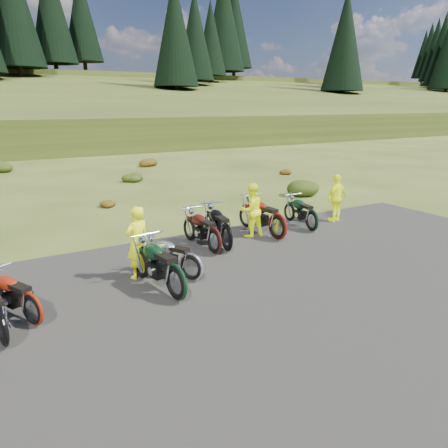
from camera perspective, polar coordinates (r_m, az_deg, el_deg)
ground at (r=10.53m, az=0.93°, el=-7.49°), size 300.00×300.00×0.00m
gravel_pad at (r=9.04m, az=7.68°, el=-11.69°), size 20.00×12.00×0.04m
hill_slope at (r=58.64m, az=-25.81°, el=9.93°), size 300.00×45.97×9.37m
conifer_23 at (r=71.98m, az=-25.97°, el=24.73°), size 7.48×7.48×19.00m
conifer_24 at (r=78.82m, az=-21.72°, el=24.73°), size 7.04×7.04×18.00m
conifer_25 at (r=85.92m, az=-18.15°, el=24.50°), size 6.60×6.60×17.00m
conifer_26 at (r=63.60m, az=-6.44°, el=23.74°), size 6.16×6.16×16.00m
conifer_27 at (r=71.62m, az=-3.83°, el=23.41°), size 5.72×5.72×15.00m
conifer_28 at (r=79.75m, az=-1.76°, el=23.12°), size 5.28×5.28×14.00m
conifer_29 at (r=88.47m, az=-0.08°, el=25.12°), size 7.92×7.92×20.00m
conifer_30 at (r=96.71m, az=1.32°, el=24.70°), size 7.48×7.48×19.00m
conifer_31 at (r=80.06m, az=15.53°, el=22.16°), size 7.04×7.04×18.00m
conifer_32 at (r=88.57m, az=15.52°, el=21.91°), size 6.60×6.60×17.00m
conifer_33 at (r=97.08m, az=15.52°, el=21.71°), size 6.16×6.16×16.00m
conifer_34 at (r=105.58m, az=15.51°, el=21.54°), size 5.72×5.72×15.00m
conifer_35 at (r=114.09m, az=15.51°, el=21.39°), size 5.28×5.28×14.00m
conifer_36 at (r=122.91m, az=15.59°, el=22.43°), size 7.92×7.92×20.00m
conifer_38 at (r=119.54m, az=26.68°, el=19.80°), size 7.04×7.04×18.00m
conifer_39 at (r=127.92m, az=25.94°, el=19.81°), size 6.60×6.60×17.00m
conifer_40 at (r=136.32m, az=25.29°, el=19.82°), size 6.16×6.16×16.00m
conifer_41 at (r=144.65m, az=24.67°, el=19.51°), size 5.72×5.72×15.00m
shrub_3 at (r=30.44m, az=-27.09°, el=6.90°), size 1.56×1.56×0.92m
shrub_4 at (r=18.49m, az=-15.17°, el=2.81°), size 0.77×0.77×0.45m
shrub_5 at (r=24.29m, az=-11.98°, el=6.12°), size 1.03×1.03×0.61m
shrub_6 at (r=30.19m, az=-10.02°, el=8.14°), size 1.30×1.30×0.77m
shrub_7 at (r=20.69m, az=10.44°, el=5.06°), size 1.56×1.56×0.92m
shrub_8 at (r=26.58m, az=7.73°, el=6.93°), size 0.77×0.77×0.45m
motorcycle_0 at (r=8.80m, az=-26.69°, el=-14.14°), size 0.92×2.03×1.03m
motorcycle_1 at (r=9.29m, az=-23.53°, el=-12.14°), size 1.39×1.95×0.98m
motorcycle_2 at (r=9.59m, az=-6.23°, el=-9.96°), size 1.10×2.40×1.21m
motorcycle_3 at (r=10.54m, az=-4.27°, el=-7.51°), size 1.48×2.03×1.02m
motorcycle_4 at (r=12.33m, az=-1.28°, el=-3.99°), size 0.81×2.19×1.13m
motorcycle_5 at (r=12.55m, az=0.37°, el=-3.63°), size 1.13×2.38×1.19m
motorcycle_6 at (r=13.68m, az=6.95°, el=-2.12°), size 0.96×2.40×1.23m
motorcycle_7 at (r=14.76m, az=11.32°, el=-1.00°), size 0.90×2.10×1.07m
person_middle at (r=10.60m, az=-11.23°, el=-2.53°), size 0.74×0.60×1.77m
person_right_a at (r=13.72m, az=3.57°, el=1.70°), size 0.85×0.68×1.70m
person_right_b at (r=16.03m, az=14.48°, el=3.22°), size 1.04×0.58×1.68m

